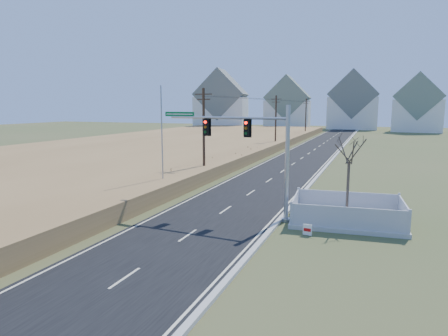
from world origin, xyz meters
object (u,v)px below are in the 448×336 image
(open_sign, at_px, (307,230))
(flagpole, at_px, (162,152))
(traffic_signal_mast, at_px, (259,150))
(fence_enclosure, at_px, (347,218))
(bare_tree, at_px, (350,148))

(open_sign, distance_m, flagpole, 14.93)
(flagpole, bearing_deg, traffic_signal_mast, -23.60)
(fence_enclosure, xyz_separation_m, open_sign, (-1.90, -3.36, 0.04))
(fence_enclosure, distance_m, open_sign, 3.86)
(flagpole, bearing_deg, bare_tree, -10.59)
(bare_tree, bearing_deg, open_sign, -115.89)
(bare_tree, bearing_deg, traffic_signal_mast, -166.38)
(open_sign, relative_size, flagpole, 0.07)
(traffic_signal_mast, height_order, bare_tree, traffic_signal_mast)
(traffic_signal_mast, distance_m, bare_tree, 5.62)
(open_sign, xyz_separation_m, bare_tree, (1.84, 3.80, 4.33))
(traffic_signal_mast, height_order, open_sign, traffic_signal_mast)
(fence_enclosure, distance_m, bare_tree, 4.39)
(fence_enclosure, relative_size, bare_tree, 1.24)
(fence_enclosure, bearing_deg, flagpole, 162.82)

